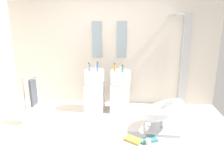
% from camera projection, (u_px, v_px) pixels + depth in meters
% --- Properties ---
extents(ground_plane, '(4.80, 3.60, 0.04)m').
position_uv_depth(ground_plane, '(100.00, 139.00, 3.55)').
color(ground_plane, silver).
extents(rear_partition, '(4.80, 0.10, 2.60)m').
position_uv_depth(rear_partition, '(110.00, 48.00, 4.80)').
color(rear_partition, beige).
rests_on(rear_partition, ground_plane).
extents(pedestal_sink_left, '(0.42, 0.42, 0.99)m').
position_uv_depth(pedestal_sink_left, '(95.00, 90.00, 4.53)').
color(pedestal_sink_left, white).
rests_on(pedestal_sink_left, ground_plane).
extents(pedestal_sink_right, '(0.42, 0.42, 0.99)m').
position_uv_depth(pedestal_sink_right, '(120.00, 91.00, 4.48)').
color(pedestal_sink_right, white).
rests_on(pedestal_sink_right, ground_plane).
extents(vanity_mirror_left, '(0.22, 0.03, 0.80)m').
position_uv_depth(vanity_mirror_left, '(97.00, 40.00, 4.71)').
color(vanity_mirror_left, '#8C9EA8').
extents(vanity_mirror_right, '(0.22, 0.03, 0.80)m').
position_uv_depth(vanity_mirror_right, '(122.00, 40.00, 4.66)').
color(vanity_mirror_right, '#8C9EA8').
extents(shower_column, '(0.49, 0.24, 2.05)m').
position_uv_depth(shower_column, '(184.00, 59.00, 4.60)').
color(shower_column, '#B7BABF').
rests_on(shower_column, ground_plane).
extents(lounge_chair, '(1.05, 1.04, 0.65)m').
position_uv_depth(lounge_chair, '(162.00, 112.00, 3.68)').
color(lounge_chair, '#B7BABF').
rests_on(lounge_chair, ground_plane).
extents(towel_rack, '(0.37, 0.22, 0.95)m').
position_uv_depth(towel_rack, '(32.00, 93.00, 3.83)').
color(towel_rack, '#B7BABF').
rests_on(towel_rack, ground_plane).
extents(area_rug, '(0.97, 0.76, 0.01)m').
position_uv_depth(area_rug, '(135.00, 144.00, 3.35)').
color(area_rug, '#B2B2B7').
rests_on(area_rug, ground_plane).
extents(magazine_ochre, '(0.32, 0.29, 0.03)m').
position_uv_depth(magazine_ochre, '(133.00, 140.00, 3.43)').
color(magazine_ochre, gold).
rests_on(magazine_ochre, area_rug).
extents(magazine_teal, '(0.32, 0.24, 0.03)m').
position_uv_depth(magazine_teal, '(148.00, 140.00, 3.42)').
color(magazine_teal, teal).
rests_on(magazine_teal, area_rug).
extents(coffee_mug, '(0.08, 0.08, 0.09)m').
position_uv_depth(coffee_mug, '(148.00, 142.00, 3.33)').
color(coffee_mug, white).
rests_on(coffee_mug, area_rug).
extents(soap_bottle_blue, '(0.04, 0.04, 0.20)m').
position_uv_depth(soap_bottle_blue, '(97.00, 67.00, 4.32)').
color(soap_bottle_blue, '#4C72B7').
rests_on(soap_bottle_blue, pedestal_sink_left).
extents(soap_bottle_amber, '(0.05, 0.05, 0.17)m').
position_uv_depth(soap_bottle_amber, '(115.00, 67.00, 4.33)').
color(soap_bottle_amber, '#C68C38').
rests_on(soap_bottle_amber, pedestal_sink_right).
extents(soap_bottle_grey, '(0.06, 0.06, 0.14)m').
position_uv_depth(soap_bottle_grey, '(90.00, 68.00, 4.30)').
color(soap_bottle_grey, '#99999E').
rests_on(soap_bottle_grey, pedestal_sink_left).
extents(soap_bottle_green, '(0.05, 0.05, 0.16)m').
position_uv_depth(soap_bottle_green, '(123.00, 69.00, 4.23)').
color(soap_bottle_green, '#59996B').
rests_on(soap_bottle_green, pedestal_sink_right).
extents(soap_bottle_clear, '(0.05, 0.05, 0.16)m').
position_uv_depth(soap_bottle_clear, '(89.00, 67.00, 4.38)').
color(soap_bottle_clear, silver).
rests_on(soap_bottle_clear, pedestal_sink_left).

